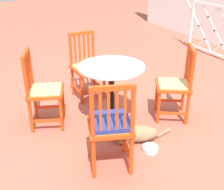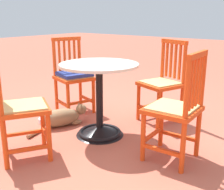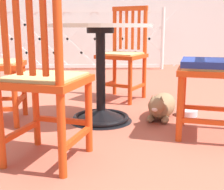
{
  "view_description": "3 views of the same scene",
  "coord_description": "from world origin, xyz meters",
  "px_view_note": "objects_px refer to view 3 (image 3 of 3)",
  "views": [
    {
      "loc": [
        2.64,
        -1.24,
        1.81
      ],
      "look_at": [
        -0.13,
        0.1,
        0.31
      ],
      "focal_mm": 44.93,
      "sensor_mm": 36.0,
      "label": 1
    },
    {
      "loc": [
        -1.76,
        2.08,
        1.18
      ],
      "look_at": [
        -0.2,
        0.06,
        0.45
      ],
      "focal_mm": 45.38,
      "sensor_mm": 36.0,
      "label": 2
    },
    {
      "loc": [
        -0.05,
        -2.24,
        0.7
      ],
      "look_at": [
        0.05,
        0.1,
        0.19
      ],
      "focal_mm": 49.52,
      "sensor_mm": 36.0,
      "label": 3
    }
  ],
  "objects_px": {
    "tabby_cat": "(161,106)",
    "pet_water_bowl": "(187,113)",
    "orange_chair_at_corner": "(214,69)",
    "cafe_table": "(101,84)",
    "orange_chair_by_planter": "(123,56)",
    "orange_chair_tucked_in": "(43,82)"
  },
  "relations": [
    {
      "from": "tabby_cat",
      "to": "pet_water_bowl",
      "type": "height_order",
      "value": "tabby_cat"
    },
    {
      "from": "tabby_cat",
      "to": "pet_water_bowl",
      "type": "relative_size",
      "value": 4.34
    },
    {
      "from": "orange_chair_at_corner",
      "to": "tabby_cat",
      "type": "height_order",
      "value": "orange_chair_at_corner"
    },
    {
      "from": "orange_chair_at_corner",
      "to": "pet_water_bowl",
      "type": "distance_m",
      "value": 0.63
    },
    {
      "from": "cafe_table",
      "to": "tabby_cat",
      "type": "bearing_deg",
      "value": 5.87
    },
    {
      "from": "orange_chair_at_corner",
      "to": "pet_water_bowl",
      "type": "relative_size",
      "value": 5.36
    },
    {
      "from": "orange_chair_at_corner",
      "to": "pet_water_bowl",
      "type": "bearing_deg",
      "value": 92.34
    },
    {
      "from": "tabby_cat",
      "to": "pet_water_bowl",
      "type": "xyz_separation_m",
      "value": [
        0.23,
        0.06,
        -0.07
      ]
    },
    {
      "from": "cafe_table",
      "to": "orange_chair_at_corner",
      "type": "distance_m",
      "value": 0.82
    },
    {
      "from": "orange_chair_by_planter",
      "to": "tabby_cat",
      "type": "height_order",
      "value": "orange_chair_by_planter"
    },
    {
      "from": "orange_chair_at_corner",
      "to": "tabby_cat",
      "type": "relative_size",
      "value": 1.24
    },
    {
      "from": "cafe_table",
      "to": "tabby_cat",
      "type": "xyz_separation_m",
      "value": [
        0.48,
        0.05,
        -0.19
      ]
    },
    {
      "from": "orange_chair_tucked_in",
      "to": "tabby_cat",
      "type": "relative_size",
      "value": 1.24
    },
    {
      "from": "orange_chair_at_corner",
      "to": "tabby_cat",
      "type": "distance_m",
      "value": 0.59
    },
    {
      "from": "pet_water_bowl",
      "to": "tabby_cat",
      "type": "bearing_deg",
      "value": -164.89
    },
    {
      "from": "orange_chair_by_planter",
      "to": "tabby_cat",
      "type": "relative_size",
      "value": 1.24
    },
    {
      "from": "cafe_table",
      "to": "orange_chair_at_corner",
      "type": "xyz_separation_m",
      "value": [
        0.72,
        -0.36,
        0.16
      ]
    },
    {
      "from": "orange_chair_tucked_in",
      "to": "pet_water_bowl",
      "type": "relative_size",
      "value": 5.36
    },
    {
      "from": "pet_water_bowl",
      "to": "orange_chair_at_corner",
      "type": "bearing_deg",
      "value": -87.66
    },
    {
      "from": "orange_chair_by_planter",
      "to": "orange_chair_tucked_in",
      "type": "height_order",
      "value": "same"
    },
    {
      "from": "orange_chair_tucked_in",
      "to": "pet_water_bowl",
      "type": "bearing_deg",
      "value": 39.91
    },
    {
      "from": "cafe_table",
      "to": "orange_chair_by_planter",
      "type": "bearing_deg",
      "value": 73.09
    }
  ]
}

